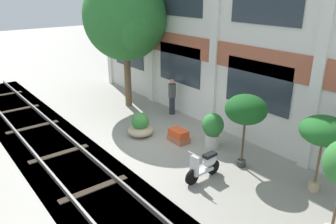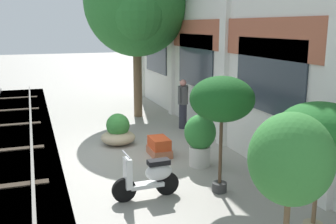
# 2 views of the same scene
# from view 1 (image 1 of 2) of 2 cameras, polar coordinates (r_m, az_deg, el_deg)

# --- Properties ---
(ground_plane) EXTENTS (80.00, 80.00, 0.00)m
(ground_plane) POSITION_cam_1_polar(r_m,az_deg,el_deg) (12.19, -1.97, -5.62)
(ground_plane) COLOR #9E998E
(apartment_facade) EXTENTS (17.29, 0.64, 7.95)m
(apartment_facade) POSITION_cam_1_polar(r_m,az_deg,el_deg) (13.04, 9.12, 14.12)
(apartment_facade) COLOR silver
(apartment_facade) RESTS_ON ground
(rail_tracks) EXTENTS (24.93, 2.80, 0.43)m
(rail_tracks) POSITION_cam_1_polar(r_m,az_deg,el_deg) (10.95, -15.56, -10.56)
(rail_tracks) COLOR #423F3A
(rail_tracks) RESTS_ON ground
(broadleaf_tree) EXTENTS (3.94, 3.75, 6.17)m
(broadleaf_tree) POSITION_cam_1_polar(r_m,az_deg,el_deg) (15.37, -7.49, 15.74)
(broadleaf_tree) COLOR brown
(broadleaf_tree) RESTS_ON ground
(potted_plant_low_pan) EXTENTS (1.29, 1.29, 2.41)m
(potted_plant_low_pan) POSITION_cam_1_polar(r_m,az_deg,el_deg) (10.25, 13.41, 0.31)
(potted_plant_low_pan) COLOR #333333
(potted_plant_low_pan) RESTS_ON ground
(potted_plant_square_trough) EXTENTS (0.80, 0.50, 0.48)m
(potted_plant_square_trough) POSITION_cam_1_polar(r_m,az_deg,el_deg) (12.29, 1.85, -4.20)
(potted_plant_square_trough) COLOR #B76647
(potted_plant_square_trough) RESTS_ON ground
(potted_plant_stone_basin) EXTENTS (0.77, 0.77, 1.28)m
(potted_plant_stone_basin) POSITION_cam_1_polar(r_m,az_deg,el_deg) (11.82, 7.80, -2.81)
(potted_plant_stone_basin) COLOR beige
(potted_plant_stone_basin) RESTS_ON ground
(potted_plant_wide_bowl) EXTENTS (0.99, 0.99, 0.91)m
(potted_plant_wide_bowl) POSITION_cam_1_polar(r_m,az_deg,el_deg) (12.79, -4.82, -2.57)
(potted_plant_wide_bowl) COLOR tan
(potted_plant_wide_bowl) RESTS_ON ground
(potted_plant_terracotta_small) EXTENTS (1.30, 1.30, 2.26)m
(potted_plant_terracotta_small) POSITION_cam_1_polar(r_m,az_deg,el_deg) (9.67, 25.55, -3.17)
(potted_plant_terracotta_small) COLOR tan
(potted_plant_terracotta_small) RESTS_ON ground
(scooter_near_curb) EXTENTS (0.50, 1.38, 0.98)m
(scooter_near_curb) POSITION_cam_1_polar(r_m,az_deg,el_deg) (10.01, 6.41, -9.22)
(scooter_near_curb) COLOR black
(scooter_near_curb) RESTS_ON ground
(resident_by_doorway) EXTENTS (0.35, 0.45, 1.65)m
(resident_by_doorway) POSITION_cam_1_polar(r_m,az_deg,el_deg) (14.75, 0.71, 2.89)
(resident_by_doorway) COLOR #282833
(resident_by_doorway) RESTS_ON ground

